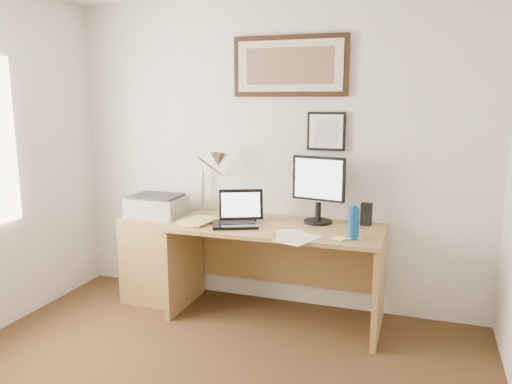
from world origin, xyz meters
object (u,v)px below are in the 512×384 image
at_px(desk, 279,252).
at_px(water_bottle, 354,224).
at_px(book, 188,220).
at_px(side_cabinet, 157,258).
at_px(lcd_monitor, 318,186).
at_px(laptop, 237,217).
at_px(printer, 157,206).

bearing_deg(desk, water_bottle, -22.80).
height_order(water_bottle, desk, water_bottle).
distance_m(water_bottle, book, 1.32).
relative_size(side_cabinet, lcd_monitor, 1.40).
bearing_deg(water_bottle, lcd_monitor, 132.24).
bearing_deg(water_bottle, side_cabinet, 172.57).
relative_size(side_cabinet, laptop, 1.76).
height_order(desk, lcd_monitor, lcd_monitor).
distance_m(side_cabinet, water_bottle, 1.76).
bearing_deg(laptop, book, -177.76).
bearing_deg(lcd_monitor, book, -165.04).
height_order(laptop, lcd_monitor, lcd_monitor).
distance_m(side_cabinet, laptop, 0.90).
bearing_deg(printer, desk, 0.69).
xyz_separation_m(laptop, printer, (-0.77, 0.13, 0.01)).
height_order(side_cabinet, printer, printer).
height_order(laptop, printer, laptop).
relative_size(side_cabinet, desk, 0.46).
xyz_separation_m(side_cabinet, laptop, (0.78, -0.11, 0.44)).
height_order(side_cabinet, desk, desk).
bearing_deg(lcd_monitor, printer, -175.15).
distance_m(water_bottle, laptop, 0.90).
xyz_separation_m(book, lcd_monitor, (0.99, 0.26, 0.28)).
height_order(desk, printer, printer).
distance_m(water_bottle, printer, 1.69).
xyz_separation_m(side_cabinet, desk, (1.07, 0.04, 0.15)).
distance_m(side_cabinet, printer, 0.45).
distance_m(desk, laptop, 0.44).
relative_size(water_bottle, lcd_monitor, 0.41).
height_order(side_cabinet, book, book).
xyz_separation_m(desk, lcd_monitor, (0.28, 0.10, 0.53)).
relative_size(book, laptop, 0.72).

